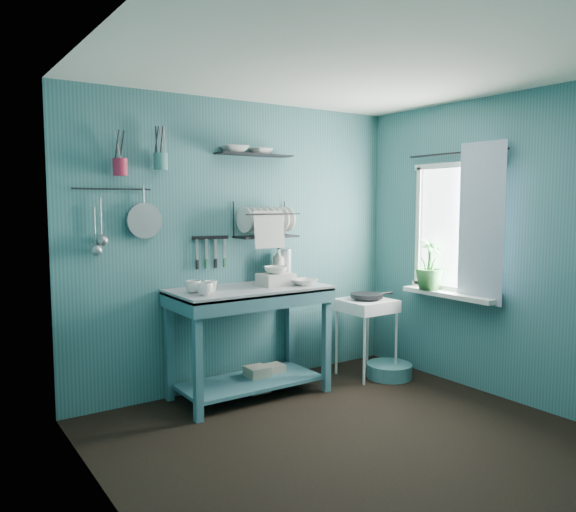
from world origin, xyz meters
TOP-DOWN VIEW (x-y plane):
  - floor at (0.00, 0.00)m, footprint 3.20×3.20m
  - ceiling at (0.00, 0.00)m, footprint 3.20×3.20m
  - wall_back at (0.00, 1.50)m, footprint 3.20×0.00m
  - wall_front at (0.00, -1.50)m, footprint 3.20×0.00m
  - wall_left at (-1.60, 0.00)m, footprint 0.00×3.00m
  - wall_right at (1.60, 0.00)m, footprint 0.00×3.00m
  - work_counter at (-0.12, 1.17)m, footprint 1.32×0.68m
  - mug_left at (-0.60, 1.01)m, footprint 0.12×0.12m
  - mug_mid at (-0.50, 1.11)m, footprint 0.14×0.14m
  - mug_right at (-0.62, 1.17)m, footprint 0.17×0.17m
  - wash_tub at (0.13, 1.15)m, footprint 0.28×0.22m
  - tub_bowl at (0.13, 1.15)m, footprint 0.20×0.19m
  - soap_bottle at (0.30, 1.37)m, footprint 0.11×0.12m
  - water_bottle at (0.40, 1.39)m, footprint 0.09×0.09m
  - counter_bowl at (0.33, 1.02)m, footprint 0.22×0.22m
  - hotplate_stand at (1.06, 1.03)m, footprint 0.51×0.51m
  - frying_pan at (1.06, 1.03)m, footprint 0.30×0.30m
  - knife_strip at (-0.32, 1.47)m, footprint 0.32×0.05m
  - dish_rack at (0.17, 1.37)m, footprint 0.56×0.27m
  - upper_shelf at (0.07, 1.40)m, footprint 0.70×0.18m
  - shelf_bowl_left at (-0.12, 1.40)m, footprint 0.27×0.27m
  - shelf_bowl_right at (0.14, 1.40)m, footprint 0.22×0.22m
  - utensil_cup_magenta at (-1.09, 1.42)m, footprint 0.11×0.11m
  - utensil_cup_teal at (-0.77, 1.42)m, footprint 0.11×0.11m
  - colander at (-0.90, 1.45)m, footprint 0.28×0.03m
  - ladle_outer at (-1.24, 1.46)m, footprint 0.01×0.01m
  - ladle_inner at (-1.28, 1.46)m, footprint 0.01×0.01m
  - hook_rail at (-1.14, 1.47)m, footprint 0.60×0.01m
  - window_glass at (1.59, 0.45)m, footprint 0.00×1.10m
  - windowsill at (1.50, 0.45)m, footprint 0.16×0.95m
  - curtain at (1.52, 0.15)m, footprint 0.00×1.35m
  - curtain_rod at (1.54, 0.45)m, footprint 0.02×1.05m
  - potted_plant at (1.48, 0.66)m, footprint 0.33×0.33m
  - storage_tin_large at (-0.02, 1.22)m, footprint 0.18×0.18m
  - storage_tin_small at (0.18, 1.25)m, footprint 0.15×0.15m
  - floor_basin at (1.20, 0.87)m, footprint 0.42×0.42m

SIDE VIEW (x-z plane):
  - floor at x=0.00m, z-range 0.00..0.00m
  - floor_basin at x=1.20m, z-range 0.00..0.13m
  - storage_tin_small at x=0.18m, z-range 0.00..0.20m
  - storage_tin_large at x=-0.02m, z-range 0.00..0.22m
  - hotplate_stand at x=1.06m, z-range 0.00..0.72m
  - work_counter at x=-0.12m, z-range 0.00..0.92m
  - frying_pan at x=1.06m, z-range 0.74..0.78m
  - windowsill at x=1.50m, z-range 0.79..0.83m
  - counter_bowl at x=0.33m, z-range 0.92..0.98m
  - mug_mid at x=-0.50m, z-range 0.92..1.02m
  - mug_left at x=-0.60m, z-range 0.92..1.02m
  - mug_right at x=-0.62m, z-range 0.92..1.02m
  - wash_tub at x=0.13m, z-range 0.92..1.02m
  - tub_bowl at x=0.13m, z-range 1.02..1.08m
  - water_bottle at x=0.40m, z-range 0.92..1.20m
  - potted_plant at x=1.48m, z-range 0.83..1.29m
  - soap_bottle at x=0.30m, z-range 0.92..1.22m
  - wall_back at x=0.00m, z-range -0.35..2.85m
  - wall_front at x=0.00m, z-range -0.35..2.85m
  - wall_left at x=-1.60m, z-range -0.25..2.75m
  - wall_right at x=1.60m, z-range -0.25..2.75m
  - knife_strip at x=-0.32m, z-range 1.31..1.34m
  - window_glass at x=1.59m, z-range 0.85..1.95m
  - ladle_inner at x=-1.28m, z-range 1.29..1.59m
  - curtain at x=1.52m, z-range 0.77..2.12m
  - dish_rack at x=0.17m, z-range 1.31..1.63m
  - colander at x=-0.90m, z-range 1.34..1.62m
  - ladle_outer at x=-1.24m, z-range 1.36..1.66m
  - hook_rail at x=-1.14m, z-range 1.72..1.73m
  - utensil_cup_magenta at x=-1.09m, z-range 1.82..1.95m
  - utensil_cup_teal at x=-0.77m, z-range 1.88..2.01m
  - shelf_bowl_right at x=0.14m, z-range 1.98..2.03m
  - upper_shelf at x=0.07m, z-range 2.03..2.04m
  - curtain_rod at x=1.54m, z-range 2.04..2.06m
  - shelf_bowl_left at x=-0.12m, z-range 2.04..2.10m
  - ceiling at x=0.00m, z-range 2.50..2.50m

